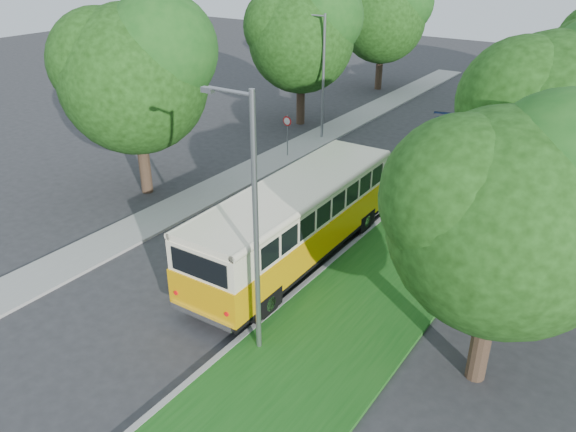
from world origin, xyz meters
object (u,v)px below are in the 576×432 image
Objects in this scene: lamppost_far at (322,73)px; car_grey at (484,112)px; car_white at (420,155)px; lamppost_near at (253,221)px; car_silver at (370,199)px; car_blue at (442,131)px; vintage_bus at (295,223)px.

lamppost_far reaches higher than car_grey.
car_white is 0.82× the size of car_grey.
lamppost_near is 2.21× the size of car_silver.
car_grey is (-1.55, 28.01, -3.72)m from lamppost_near.
car_blue is at bearing 30.58° from lamppost_far.
car_silver is 17.33m from car_grey.
lamppost_far reaches higher than vintage_bus.
lamppost_far is at bearing 140.07° from car_silver.
car_white is at bearing -8.36° from lamppost_far.
car_silver is 6.80m from car_white.
car_silver is at bearing -46.60° from lamppost_far.
lamppost_far is 7.92m from car_white.
lamppost_near reaches higher than car_silver.
lamppost_far is at bearing 115.71° from lamppost_near.
vintage_bus is (-1.91, 5.03, -2.74)m from lamppost_near.
vintage_bus is 23.00m from car_grey.
lamppost_near is 17.96m from car_white.
car_blue is at bearing -112.78° from car_grey.
lamppost_far is 1.69× the size of car_blue.
lamppost_far is 8.29m from car_blue.
lamppost_near is 28.30m from car_grey.
car_white is (-0.36, 6.79, 0.01)m from car_silver.
car_silver is (-1.51, 10.68, -3.75)m from lamppost_near.
lamppost_near is 1.07× the size of lamppost_far.
lamppost_far reaches higher than car_silver.
car_white is 4.89m from car_blue.
car_white is at bearing 88.97° from vintage_bus.
car_blue is (-0.92, 11.65, 0.03)m from car_silver.
vintage_bus reaches higher than car_blue.
car_blue reaches higher than car_silver.
lamppost_near reaches higher than car_white.
lamppost_far is (-8.91, 18.50, -0.25)m from lamppost_near.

